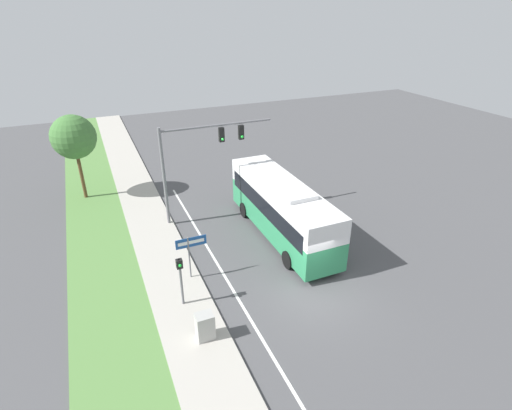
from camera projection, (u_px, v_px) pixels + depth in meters
name	position (u px, v px, depth m)	size (l,w,h in m)	color
ground_plane	(315.00, 295.00, 19.65)	(80.00, 80.00, 0.00)	#4C4C4F
sidewalk	(193.00, 330.00, 17.42)	(2.80, 80.00, 0.12)	#ADA89E
grass_verge	(117.00, 353.00, 16.29)	(3.60, 80.00, 0.10)	#568442
lane_divider_near	(248.00, 315.00, 18.37)	(0.14, 30.00, 0.01)	silver
bus	(282.00, 207.00, 23.80)	(2.63, 10.20, 3.65)	#2D8956
signal_gantry	(198.00, 152.00, 24.63)	(7.24, 0.41, 6.40)	slate
pedestrian_signal	(180.00, 274.00, 18.13)	(0.28, 0.34, 2.62)	slate
street_sign	(190.00, 248.00, 20.00)	(1.58, 0.08, 2.51)	slate
utility_cabinet	(205.00, 326.00, 16.71)	(0.75, 0.60, 1.23)	#A8A8A3
roadside_tree	(73.00, 137.00, 27.27)	(3.03, 3.03, 6.07)	brown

